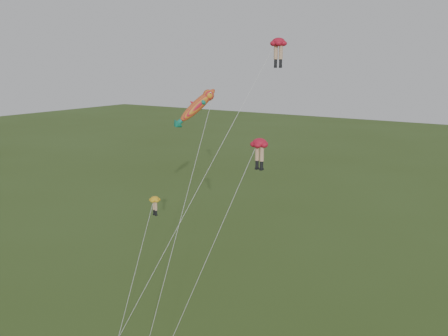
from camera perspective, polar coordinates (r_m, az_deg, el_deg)
The scene contains 4 objects.
legs_kite_red_high at distance 38.59m, azimuth 5.82°, elevation 13.15°, with size 7.83×12.00×21.97m.
legs_kite_red_mid at distance 33.22m, azimuth 3.82°, elevation 2.03°, with size 5.42×5.71×15.25m.
legs_kite_yellow at distance 40.19m, azimuth -8.12°, elevation -4.47°, with size 2.56×7.49×9.67m.
fish_kite at distance 37.12m, azimuth -3.06°, elevation 7.02°, with size 2.76×8.05×18.52m.
Camera 1 is at (22.98, -24.43, 20.25)m, focal length 40.00 mm.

